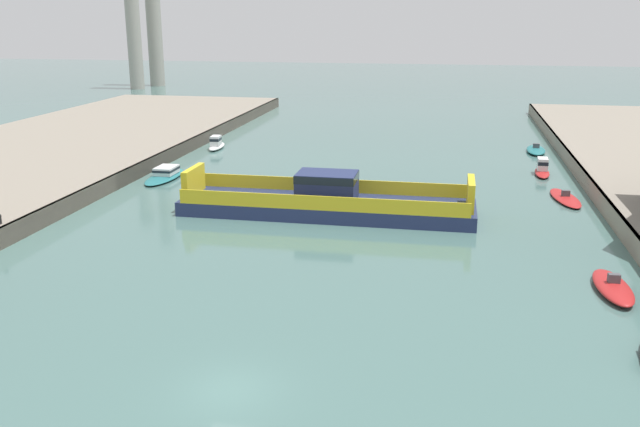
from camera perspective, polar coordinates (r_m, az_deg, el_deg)
ground_plane at (r=30.06m, az=-7.47°, el=-14.30°), size 400.00×400.00×0.00m
chain_ferry at (r=54.05m, az=0.57°, el=1.00°), size 22.97×5.78×3.36m
moored_boat_near_right at (r=82.68m, az=17.42°, el=5.04°), size 2.31×5.90×1.02m
moored_boat_mid_left at (r=71.16m, az=17.91°, el=3.57°), size 1.58×4.87×1.61m
moored_boat_mid_right at (r=67.89m, az=-12.68°, el=3.20°), size 2.54×7.33×1.07m
moored_boat_far_left at (r=81.81m, az=-8.57°, el=5.71°), size 1.87×4.91×1.58m
moored_boat_far_right at (r=42.61m, az=23.06°, el=-5.61°), size 2.12×5.68×1.09m
moored_boat_upstream_b at (r=62.01m, az=19.62°, el=1.23°), size 2.73×6.77×0.86m
smokestack_distant_b at (r=151.99m, az=-15.28°, el=15.85°), size 3.15×3.15×29.57m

